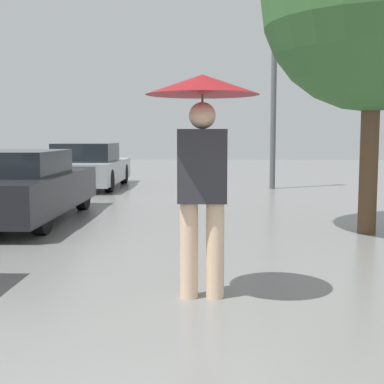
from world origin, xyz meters
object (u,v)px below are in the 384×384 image
object	(u,v)px
pedestrian	(202,131)
street_lamp	(274,71)
parked_car_middle	(13,187)
parked_car_farthest	(88,167)

from	to	relation	value
pedestrian	street_lamp	world-z (taller)	street_lamp
pedestrian	parked_car_middle	size ratio (longest dim) A/B	0.46
parked_car_middle	parked_car_farthest	distance (m)	5.61
parked_car_middle	parked_car_farthest	bearing A→B (deg)	89.73
pedestrian	parked_car_middle	world-z (taller)	pedestrian
pedestrian	street_lamp	distance (m)	9.85
pedestrian	street_lamp	xyz separation A→B (m)	(1.82, 9.55, 1.61)
street_lamp	parked_car_middle	bearing A→B (deg)	-132.77
pedestrian	parked_car_farthest	size ratio (longest dim) A/B	0.48
parked_car_middle	pedestrian	bearing A→B (deg)	-53.02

